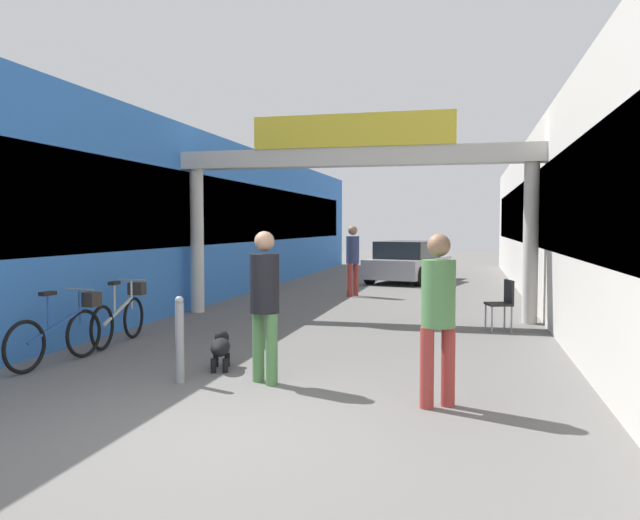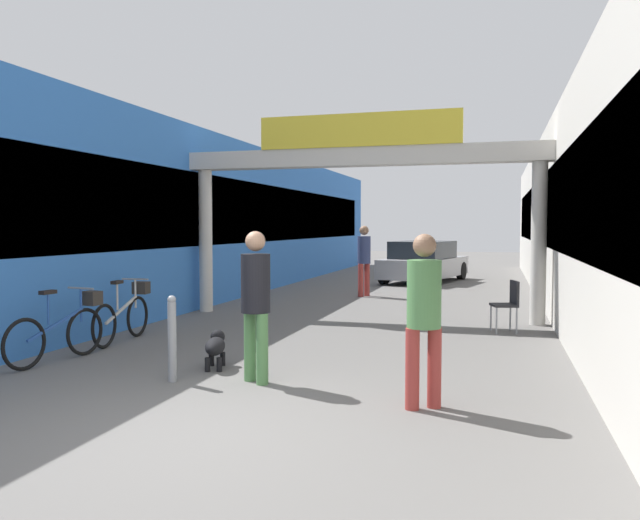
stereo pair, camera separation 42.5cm
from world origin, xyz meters
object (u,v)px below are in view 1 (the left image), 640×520
Objects in this scene: pedestrian_with_dog at (265,296)px; bicycle_silver_second at (122,315)px; dog_on_leash at (221,347)px; parked_car_silver at (409,262)px; pedestrian_carrying_crate at (353,255)px; cafe_chair_black_nearer at (503,300)px; bicycle_blue_nearest at (62,331)px; bollard_post_metal at (180,339)px; pedestrian_companion at (438,308)px.

pedestrian_with_dog is 1.04× the size of bicycle_silver_second.
dog_on_leash is 0.15× the size of parked_car_silver.
pedestrian_carrying_crate reaches higher than pedestrian_with_dog.
bicycle_blue_nearest is at bearing -145.58° from cafe_chair_black_nearer.
bollard_post_metal is at bearing -46.38° from bicycle_silver_second.
pedestrian_with_dog is at bearing -32.41° from bicycle_silver_second.
pedestrian_with_dog is 3.03m from bicycle_blue_nearest.
pedestrian_companion is at bearing -83.62° from parked_car_silver.
bicycle_blue_nearest is at bearing 172.71° from pedestrian_with_dog.
dog_on_leash is 0.74× the size of cafe_chair_black_nearer.
pedestrian_carrying_crate reaches higher than parked_car_silver.
parked_car_silver is at bearing 104.89° from cafe_chair_black_nearer.
parked_car_silver is at bearing 74.09° from bicycle_silver_second.
bicycle_blue_nearest is 2.08m from bollard_post_metal.
pedestrian_carrying_crate is at bearing 87.91° from bollard_post_metal.
pedestrian_carrying_crate is 1.80× the size of bollard_post_metal.
bicycle_blue_nearest is at bearing -175.11° from dog_on_leash.
bicycle_silver_second is at bearing -156.99° from cafe_chair_black_nearer.
pedestrian_carrying_crate reaches higher than cafe_chair_black_nearer.
parked_car_silver reaches higher than dog_on_leash.
cafe_chair_black_nearer is at bearing 23.01° from bicycle_silver_second.
bicycle_blue_nearest and bicycle_silver_second have the same top height.
dog_on_leash is (-2.77, 1.07, -0.72)m from pedestrian_companion.
bicycle_silver_second is (-2.35, -7.18, -0.62)m from pedestrian_carrying_crate.
bicycle_blue_nearest is 7.07m from cafe_chair_black_nearer.
bicycle_blue_nearest is (-2.95, 0.38, -0.58)m from pedestrian_with_dog.
pedestrian_carrying_crate reaches higher than bicycle_silver_second.
pedestrian_with_dog is at bearing 165.72° from pedestrian_companion.
bicycle_silver_second is 0.39× the size of parked_car_silver.
parked_car_silver is at bearing 96.38° from pedestrian_companion.
pedestrian_with_dog reaches higher than bollard_post_metal.
pedestrian_companion reaches higher than dog_on_leash.
pedestrian_with_dog is at bearing -35.81° from dog_on_leash.
pedestrian_with_dog is 1.74× the size of bollard_post_metal.
pedestrian_carrying_crate is at bearing 88.93° from dog_on_leash.
bollard_post_metal is 5.99m from cafe_chair_black_nearer.
parked_car_silver reaches higher than bicycle_blue_nearest.
parked_car_silver is at bearing 84.87° from dog_on_leash.
dog_on_leash is 0.65× the size of bollard_post_metal.
dog_on_leash is 0.84m from bollard_post_metal.
dog_on_leash is (-0.78, 0.56, -0.73)m from pedestrian_with_dog.
cafe_chair_black_nearer is at bearing -75.11° from parked_car_silver.
parked_car_silver is at bearing 84.42° from bollard_post_metal.
parked_car_silver is (-1.59, 14.22, -0.36)m from pedestrian_companion.
pedestrian_with_dog is 1.21m from dog_on_leash.
bicycle_silver_second is at bearing 147.59° from pedestrian_with_dog.
dog_on_leash is (-0.16, -8.50, -0.77)m from pedestrian_carrying_crate.
bicycle_blue_nearest is at bearing -104.98° from pedestrian_carrying_crate.
bicycle_silver_second is at bearing 133.62° from bollard_post_metal.
pedestrian_with_dog is at bearing -91.67° from parked_car_silver.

